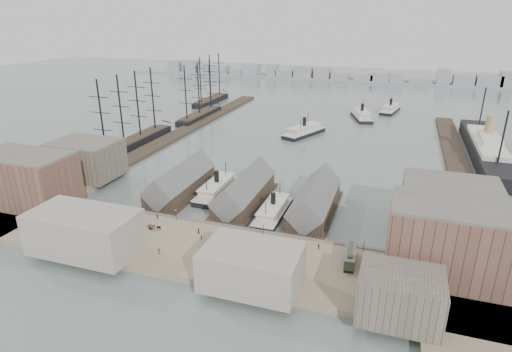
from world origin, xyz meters
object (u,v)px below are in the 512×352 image
(tram, at_px, (350,257))
(horse_cart_center, at_px, (156,227))
(ferry_docked_west, at_px, (217,188))
(ocean_steamer, at_px, (486,148))
(horse_cart_left, at_px, (108,215))
(horse_cart_right, at_px, (250,261))

(tram, bearing_deg, horse_cart_center, 175.64)
(ferry_docked_west, relative_size, ocean_steamer, 0.28)
(ocean_steamer, xyz_separation_m, horse_cart_left, (-129.43, -118.85, -1.49))
(tram, distance_m, horse_cart_left, 79.50)
(ferry_docked_west, distance_m, horse_cart_center, 36.46)
(tram, relative_size, horse_cart_left, 2.30)
(ferry_docked_west, height_order, ocean_steamer, ocean_steamer)
(horse_cart_left, xyz_separation_m, horse_cart_right, (53.78, -11.13, -0.05))
(horse_cart_left, bearing_deg, horse_cart_center, -83.29)
(tram, relative_size, horse_cart_center, 2.31)
(tram, xyz_separation_m, horse_cart_left, (-79.46, 2.23, -1.16))
(horse_cart_center, bearing_deg, horse_cart_right, -101.38)
(ferry_docked_west, xyz_separation_m, ocean_steamer, (105.00, 85.05, 1.98))
(horse_cart_left, bearing_deg, ocean_steamer, -33.94)
(ocean_steamer, bearing_deg, ferry_docked_west, -140.99)
(ocean_steamer, xyz_separation_m, tram, (-49.97, -121.07, -0.33))
(ferry_docked_west, bearing_deg, ocean_steamer, 39.01)
(horse_cart_left, height_order, horse_cart_right, horse_cart_left)
(ferry_docked_west, distance_m, ocean_steamer, 135.14)
(ocean_steamer, bearing_deg, horse_cart_left, -137.44)
(ocean_steamer, xyz_separation_m, horse_cart_right, (-75.65, -129.97, -1.54))
(tram, xyz_separation_m, horse_cart_center, (-59.94, -0.10, -1.22))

